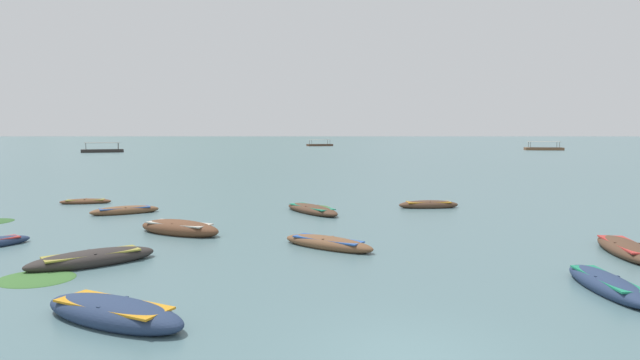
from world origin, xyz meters
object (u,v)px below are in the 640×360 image
Objects in this scene: rowboat_9 at (312,210)px; rowboat_10 at (606,284)px; rowboat_4 at (113,313)px; rowboat_8 at (92,259)px; rowboat_1 at (428,205)px; ferry_2 at (544,148)px; rowboat_0 at (86,202)px; rowboat_2 at (328,243)px; rowboat_3 at (125,211)px; ferry_0 at (102,150)px; rowboat_5 at (179,228)px; rowboat_6 at (627,249)px; ferry_1 at (320,145)px.

rowboat_9 is 16.53m from rowboat_10.
rowboat_4 is at bearing -174.01° from rowboat_10.
rowboat_4 reaches higher than rowboat_8.
rowboat_10 reaches higher than rowboat_1.
rowboat_10 is 0.36× the size of ferry_2.
rowboat_2 reaches higher than rowboat_0.
rowboat_2 is 13.88m from rowboat_3.
ferry_0 is (-51.09, 113.67, 0.26)m from rowboat_10.
rowboat_4 is (-12.62, -17.65, 0.04)m from rowboat_1.
rowboat_3 is 7.29m from rowboat_5.
rowboat_6 is 0.45× the size of ferry_0.
rowboat_9 is (5.63, 16.22, -0.04)m from rowboat_4.
rowboat_4 is 1.01× the size of rowboat_8.
ferry_2 reaches higher than rowboat_8.
rowboat_2 is 0.81× the size of rowboat_9.
ferry_1 is at bearing 85.32° from rowboat_9.
rowboat_0 is 98.51m from ferry_0.
rowboat_1 is at bearing 39.05° from rowboat_8.
rowboat_2 is at bearing -28.07° from rowboat_5.
rowboat_2 is 1.01× the size of rowboat_3.
rowboat_5 is 0.42× the size of ferry_0.
ferry_2 is (75.91, 123.56, 0.23)m from rowboat_4.
ferry_0 is 114.48m from ferry_2.
rowboat_0 is 158.12m from ferry_1.
rowboat_9 is at bearing -94.68° from ferry_1.
rowboat_2 is at bearing -42.33° from rowboat_3.
rowboat_9 is (-7.00, -1.42, 0.00)m from rowboat_1.
rowboat_3 is 0.87× the size of rowboat_5.
rowboat_0 is 0.31× the size of ferry_0.
rowboat_2 is 0.38× the size of ferry_1.
rowboat_9 reaches higher than rowboat_2.
rowboat_10 is at bearing -117.30° from ferry_2.
ferry_0 is at bearing 117.58° from rowboat_1.
rowboat_0 is at bearing 135.34° from rowboat_2.
rowboat_0 is at bearing 160.38° from rowboat_9.
ferry_0 is (-43.87, 98.80, 0.27)m from rowboat_9.
rowboat_1 is 0.86× the size of rowboat_8.
rowboat_0 is at bearing 147.50° from rowboat_6.
rowboat_5 is at bearing 151.93° from rowboat_2.
rowboat_3 is 0.97× the size of rowboat_10.
rowboat_0 is 19.61m from rowboat_2.
rowboat_2 is 0.89× the size of rowboat_4.
rowboat_2 is 0.90× the size of rowboat_8.
rowboat_9 is (13.90, -4.95, 0.06)m from rowboat_0.
rowboat_0 is 0.68× the size of rowboat_9.
rowboat_10 is (12.85, 1.35, -0.03)m from rowboat_4.
rowboat_10 is at bearing -34.96° from rowboat_5.
rowboat_5 is at bearing -138.00° from rowboat_9.
rowboat_6 reaches higher than rowboat_1.
ferry_0 is at bearing 107.71° from rowboat_0.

